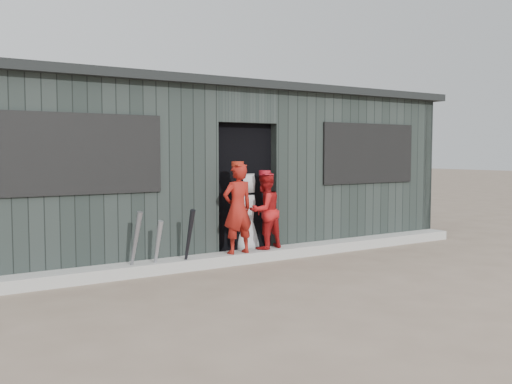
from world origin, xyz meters
TOP-DOWN VIEW (x-y plane):
  - ground at (0.00, 0.00)m, footprint 80.00×80.00m
  - curb at (0.00, 1.82)m, footprint 8.00×0.36m
  - bat_left at (-1.57, 1.69)m, footprint 0.08×0.29m
  - bat_mid at (-1.87, 1.69)m, footprint 0.14×0.32m
  - bat_right at (-1.16, 1.64)m, footprint 0.08×0.35m
  - player_red_left at (-0.34, 1.75)m, footprint 0.47×0.32m
  - player_red_right at (0.20, 1.87)m, footprint 0.62×0.53m
  - player_grey_back at (0.11, 2.24)m, footprint 0.72×0.59m
  - dugout at (0.00, 3.50)m, footprint 8.30×3.30m

SIDE VIEW (x-z plane):
  - ground at x=0.00m, z-range 0.00..0.00m
  - curb at x=0.00m, z-range 0.00..0.15m
  - bat_left at x=-1.57m, z-range 0.00..0.72m
  - bat_right at x=-1.16m, z-range 0.00..0.84m
  - bat_mid at x=-1.87m, z-range 0.00..0.85m
  - player_grey_back at x=0.11m, z-range 0.00..1.27m
  - player_red_right at x=0.20m, z-range 0.15..1.28m
  - player_red_left at x=-0.34m, z-range 0.15..1.42m
  - dugout at x=0.00m, z-range -0.02..2.60m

